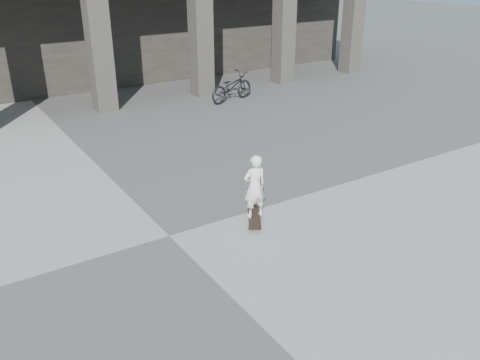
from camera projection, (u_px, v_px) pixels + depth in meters
ground at (169, 236)px, 9.02m from camera, size 90.00×90.00×0.00m
colonnade at (0, 2)px, 18.39m from camera, size 28.00×8.82×6.00m
longboard at (254, 217)px, 9.51m from camera, size 0.72×0.95×0.10m
child at (255, 186)px, 9.26m from camera, size 0.47×0.34×1.22m
bicycle at (232, 87)px, 17.22m from camera, size 1.95×1.07×0.97m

